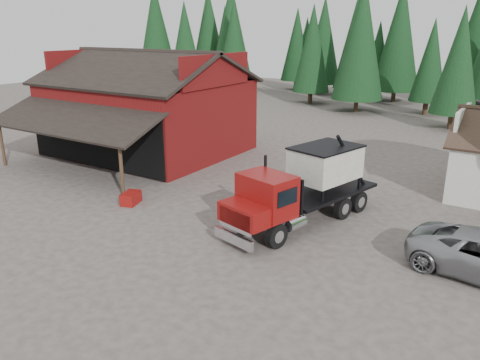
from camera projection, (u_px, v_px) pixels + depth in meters
The scene contains 8 objects.
ground at pixel (180, 233), 20.43m from camera, with size 120.00×120.00×0.00m, color #4E443D.
red_barn at pixel (147, 114), 33.16m from camera, with size 12.80×13.63×7.18m.
conifer_backdrop at pixel (412, 105), 54.07m from camera, with size 76.00×16.00×16.00m, color black, non-canonical shape.
near_pine_a at pixel (185, 48), 52.14m from camera, with size 4.40×4.40×11.40m.
near_pine_b at pixel (459, 61), 39.56m from camera, with size 3.96×3.96×10.40m.
near_pine_d at pixel (361, 40), 47.42m from camera, with size 5.28×5.28×13.40m.
feed_truck at pixel (304, 185), 21.04m from camera, with size 4.40×8.87×3.87m.
equip_box at pixel (131, 198), 23.73m from camera, with size 0.70×1.10×0.60m, color maroon.
Camera 1 is at (12.30, -14.34, 8.54)m, focal length 35.00 mm.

